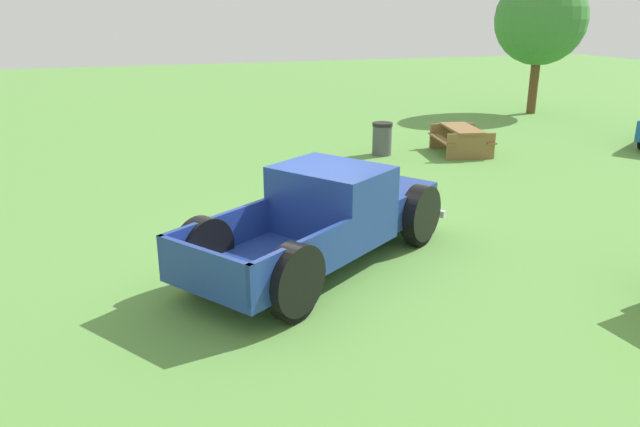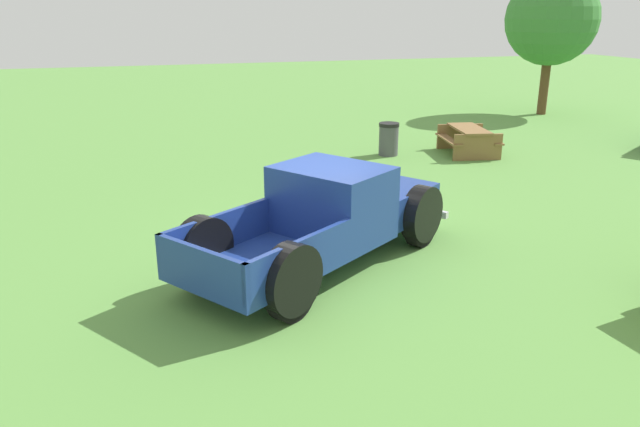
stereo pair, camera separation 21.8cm
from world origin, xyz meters
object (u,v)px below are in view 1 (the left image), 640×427
Objects in this scene: pickup_truck_foreground at (334,215)px; oak_tree_west at (541,19)px; trash_can at (382,139)px; picnic_table at (461,137)px.

oak_tree_west is at bearing 132.40° from pickup_truck_foreground.
trash_can is at bearing -61.08° from oak_tree_west.
picnic_table is at bearing 75.92° from trash_can.
pickup_truck_foreground reaches higher than trash_can.
picnic_table is 2.37m from trash_can.
picnic_table is at bearing 135.01° from pickup_truck_foreground.
picnic_table is 0.37× the size of oak_tree_west.
trash_can is at bearing 149.72° from pickup_truck_foreground.
picnic_table is 9.23m from oak_tree_west.
pickup_truck_foreground is 0.99× the size of oak_tree_west.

